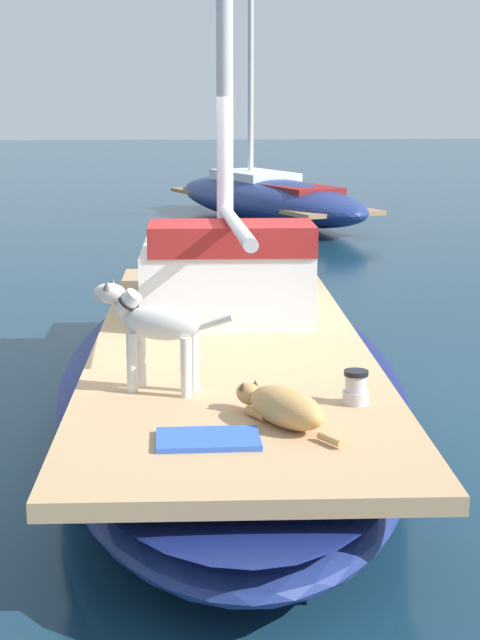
% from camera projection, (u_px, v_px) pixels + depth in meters
% --- Properties ---
extents(ground_plane, '(120.00, 120.00, 0.00)m').
position_uv_depth(ground_plane, '(229.00, 417.00, 8.03)').
color(ground_plane, '#143347').
extents(sailboat_main, '(2.86, 7.35, 0.66)m').
position_uv_depth(sailboat_main, '(229.00, 377.00, 7.95)').
color(sailboat_main, navy).
rests_on(sailboat_main, ground).
extents(cabin_house, '(1.51, 2.28, 0.84)m').
position_uv_depth(cabin_house, '(225.00, 270.00, 8.90)').
color(cabin_house, silver).
rests_on(cabin_house, sailboat_main).
extents(dog_tan, '(0.55, 0.87, 0.22)m').
position_uv_depth(dog_tan, '(283.00, 406.00, 5.72)').
color(dog_tan, tan).
rests_on(dog_tan, sailboat_main).
extents(dog_white, '(0.89, 0.45, 0.70)m').
position_uv_depth(dog_white, '(156.00, 326.00, 6.32)').
color(dog_white, silver).
rests_on(dog_white, sailboat_main).
extents(deck_winch, '(0.16, 0.16, 0.21)m').
position_uv_depth(deck_winch, '(356.00, 388.00, 6.11)').
color(deck_winch, '#B7B7BC').
rests_on(deck_winch, sailboat_main).
extents(deck_towel, '(0.57, 0.37, 0.03)m').
position_uv_depth(deck_towel, '(208.00, 439.00, 5.45)').
color(deck_towel, blue).
rests_on(deck_towel, sailboat_main).
extents(moored_boat_far_astern, '(4.49, 7.49, 7.40)m').
position_uv_depth(moored_boat_far_astern, '(266.00, 197.00, 21.06)').
color(moored_boat_far_astern, navy).
rests_on(moored_boat_far_astern, ground).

